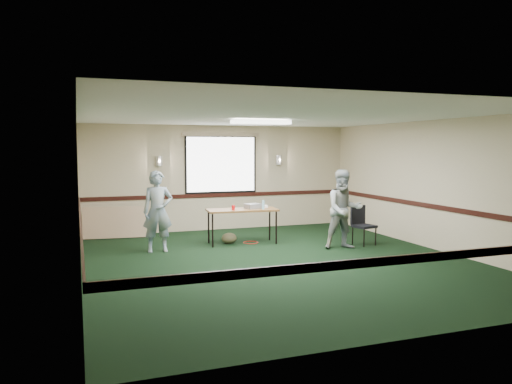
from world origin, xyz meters
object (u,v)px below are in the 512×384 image
object	(u,v)px
person_left	(158,211)
person_right	(344,209)
folding_table	(242,212)
projector	(253,206)
conference_chair	(361,222)

from	to	relation	value
person_left	person_right	distance (m)	3.87
folding_table	person_left	world-z (taller)	person_left
projector	person_left	size ratio (longest dim) A/B	0.19
folding_table	conference_chair	distance (m)	2.64
conference_chair	projector	bearing A→B (deg)	143.21
folding_table	projector	size ratio (longest dim) A/B	4.94
folding_table	person_left	distance (m)	1.91
conference_chair	person_left	world-z (taller)	person_left
conference_chair	person_left	bearing A→B (deg)	157.74
person_right	conference_chair	bearing A→B (deg)	34.49
conference_chair	person_left	xyz separation A→B (m)	(-4.33, 0.73, 0.33)
conference_chair	person_right	xyz separation A→B (m)	(-0.60, -0.28, 0.34)
conference_chair	person_left	distance (m)	4.41
folding_table	person_right	bearing A→B (deg)	-29.46
projector	person_left	xyz separation A→B (m)	(-2.15, -0.25, 0.00)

